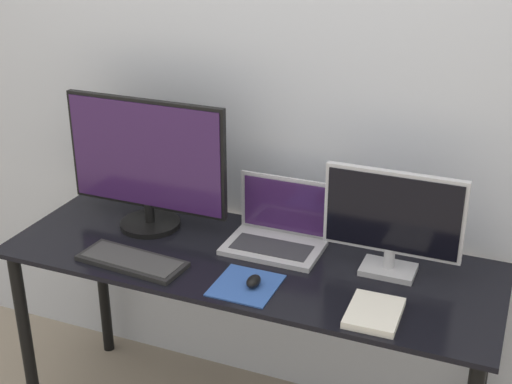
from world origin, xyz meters
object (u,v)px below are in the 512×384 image
monitor_left (147,163)px  mouse (254,281)px  keyboard (132,261)px  monitor_right (393,220)px  book (374,313)px  laptop (278,230)px

monitor_left → mouse: (0.53, -0.26, -0.23)m
keyboard → mouse: (0.44, 0.01, 0.01)m
monitor_right → keyboard: monitor_right is taller
monitor_left → keyboard: size_ratio=1.62×
keyboard → mouse: size_ratio=5.64×
monitor_left → book: size_ratio=3.11×
monitor_right → mouse: 0.49m
monitor_left → laptop: (0.49, 0.04, -0.19)m
monitor_left → keyboard: monitor_left is taller
mouse → monitor_right: bearing=34.7°
monitor_left → laptop: monitor_left is taller
monitor_right → book: 0.33m
mouse → book: mouse is taller
monitor_right → mouse: bearing=-145.3°
monitor_right → keyboard: (-0.82, -0.27, -0.18)m
monitor_right → book: monitor_right is taller
laptop → book: 0.53m
monitor_left → mouse: monitor_left is taller
keyboard → mouse: bearing=1.7°
monitor_left → book: bearing=-16.6°
laptop → keyboard: 0.52m
mouse → book: (0.39, -0.01, -0.01)m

